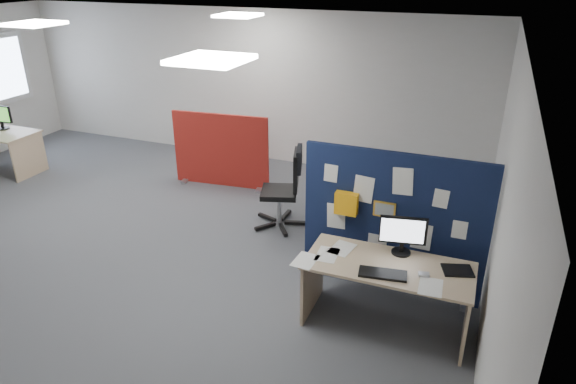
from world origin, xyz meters
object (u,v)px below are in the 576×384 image
(navy_divider, at_px, (391,224))
(red_divider, at_px, (221,151))
(main_desk, at_px, (388,278))
(monitor_main, at_px, (403,233))
(monitor_second, at_px, (0,116))
(office_chair, at_px, (288,183))

(navy_divider, distance_m, red_divider, 3.71)
(main_desk, bearing_deg, monitor_main, 72.93)
(monitor_main, xyz_separation_m, red_divider, (-3.34, 2.35, -0.36))
(navy_divider, relative_size, main_desk, 1.23)
(main_desk, relative_size, red_divider, 1.00)
(monitor_second, height_order, office_chair, office_chair)
(office_chair, bearing_deg, main_desk, -61.03)
(main_desk, distance_m, monitor_main, 0.47)
(main_desk, bearing_deg, monitor_second, 165.54)
(navy_divider, bearing_deg, monitor_main, -65.87)
(navy_divider, relative_size, office_chair, 1.75)
(main_desk, xyz_separation_m, monitor_main, (0.07, 0.22, 0.40))
(navy_divider, xyz_separation_m, monitor_main, (0.18, -0.41, 0.13))
(red_divider, bearing_deg, office_chair, -36.98)
(red_divider, relative_size, office_chair, 1.42)
(navy_divider, distance_m, main_desk, 0.70)
(navy_divider, height_order, monitor_main, navy_divider)
(main_desk, height_order, monitor_second, monitor_second)
(monitor_main, height_order, red_divider, red_divider)
(monitor_second, bearing_deg, navy_divider, -14.75)
(monitor_main, bearing_deg, main_desk, -118.12)
(office_chair, bearing_deg, monitor_second, 160.01)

